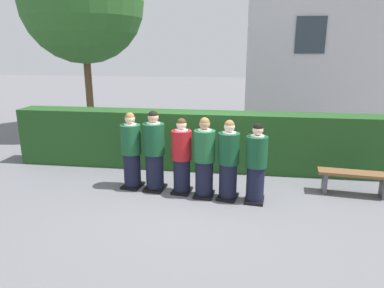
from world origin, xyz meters
TOP-DOWN VIEW (x-y plane):
  - ground_plane at (0.00, 0.00)m, footprint 60.00×60.00m
  - student_front_row_0 at (-1.31, 0.19)m, footprint 0.45×0.52m
  - student_front_row_1 at (-0.80, 0.13)m, footprint 0.45×0.53m
  - student_in_red_blazer at (-0.22, 0.05)m, footprint 0.41×0.52m
  - student_front_row_3 at (0.25, -0.07)m, footprint 0.42×0.49m
  - student_front_row_4 at (0.73, -0.12)m, footprint 0.45×0.54m
  - student_front_row_5 at (1.25, -0.19)m, footprint 0.41×0.51m
  - hedge at (0.00, 1.62)m, footprint 9.17×0.70m
  - school_building_main at (4.49, 6.55)m, footprint 7.29×3.19m
  - oak_tree_left at (-4.31, 4.94)m, footprint 3.97×3.97m
  - wooden_bench at (3.23, 0.43)m, footprint 1.43×0.51m

SIDE VIEW (x-z plane):
  - ground_plane at x=0.00m, z-range 0.00..0.00m
  - wooden_bench at x=3.23m, z-range 0.11..0.59m
  - hedge at x=0.00m, z-range 0.00..1.40m
  - student_front_row_5 at x=1.25m, z-range -0.04..1.51m
  - student_in_red_blazer at x=-0.22m, z-range -0.04..1.51m
  - student_front_row_4 at x=0.73m, z-range -0.04..1.54m
  - student_front_row_3 at x=0.25m, z-range -0.04..1.56m
  - student_front_row_0 at x=-1.31m, z-range -0.04..1.57m
  - student_front_row_1 at x=-0.80m, z-range -0.04..1.64m
  - school_building_main at x=4.49m, z-range 0.10..7.42m
  - oak_tree_left at x=-4.31m, z-range 1.17..7.49m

